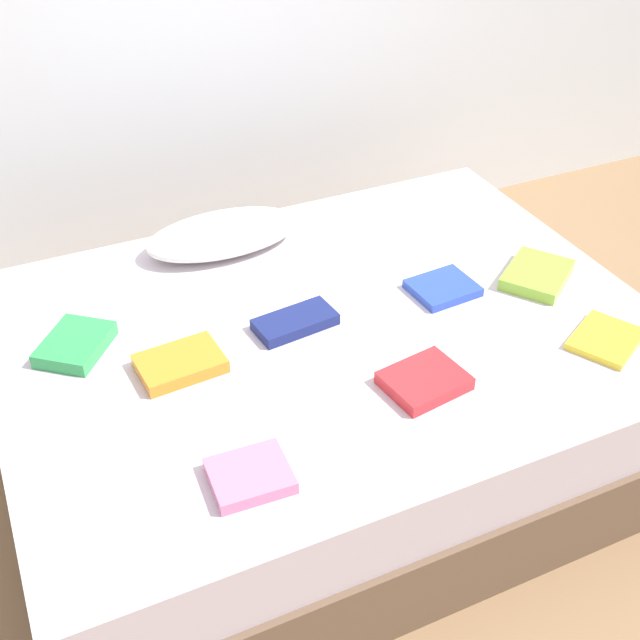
{
  "coord_description": "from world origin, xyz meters",
  "views": [
    {
      "loc": [
        -0.84,
        -1.77,
        1.97
      ],
      "look_at": [
        0.0,
        0.05,
        0.48
      ],
      "focal_mm": 45.16,
      "sensor_mm": 36.0,
      "label": 1
    }
  ],
  "objects": [
    {
      "name": "textbook_pink",
      "position": [
        -0.44,
        -0.5,
        0.52
      ],
      "size": [
        0.2,
        0.17,
        0.04
      ],
      "primitive_type": "cube",
      "rotation": [
        0.0,
        0.0,
        -0.05
      ],
      "color": "pink",
      "rests_on": "bed"
    },
    {
      "name": "textbook_orange",
      "position": [
        -0.47,
        -0.02,
        0.52
      ],
      "size": [
        0.25,
        0.18,
        0.04
      ],
      "primitive_type": "cube",
      "rotation": [
        0.0,
        0.0,
        0.08
      ],
      "color": "orange",
      "rests_on": "bed"
    },
    {
      "name": "textbook_green",
      "position": [
        -0.72,
        0.19,
        0.52
      ],
      "size": [
        0.26,
        0.27,
        0.04
      ],
      "primitive_type": "cube",
      "rotation": [
        0.0,
        0.0,
        0.9
      ],
      "color": "green",
      "rests_on": "bed"
    },
    {
      "name": "textbook_lime",
      "position": [
        0.73,
        -0.07,
        0.52
      ],
      "size": [
        0.3,
        0.29,
        0.04
      ],
      "primitive_type": "cube",
      "rotation": [
        0.0,
        0.0,
        0.62
      ],
      "color": "#8CC638",
      "rests_on": "bed"
    },
    {
      "name": "textbook_yellow",
      "position": [
        0.71,
        -0.43,
        0.51
      ],
      "size": [
        0.27,
        0.25,
        0.02
      ],
      "primitive_type": "cube",
      "rotation": [
        0.0,
        0.0,
        0.5
      ],
      "color": "yellow",
      "rests_on": "bed"
    },
    {
      "name": "textbook_blue",
      "position": [
        0.41,
        -0.0,
        0.51
      ],
      "size": [
        0.21,
        0.18,
        0.03
      ],
      "primitive_type": "cube",
      "rotation": [
        0.0,
        0.0,
        0.07
      ],
      "color": "#2847B7",
      "rests_on": "bed"
    },
    {
      "name": "textbook_navy",
      "position": [
        -0.09,
        0.03,
        0.52
      ],
      "size": [
        0.26,
        0.15,
        0.04
      ],
      "primitive_type": "cube",
      "rotation": [
        0.0,
        0.0,
        0.11
      ],
      "color": "navy",
      "rests_on": "bed"
    },
    {
      "name": "bed",
      "position": [
        0.0,
        0.0,
        0.25
      ],
      "size": [
        2.0,
        1.5,
        0.5
      ],
      "color": "brown",
      "rests_on": "ground"
    },
    {
      "name": "pillow",
      "position": [
        -0.14,
        0.55,
        0.55
      ],
      "size": [
        0.54,
        0.28,
        0.11
      ],
      "primitive_type": "ellipsoid",
      "color": "white",
      "rests_on": "bed"
    },
    {
      "name": "textbook_red",
      "position": [
        0.12,
        -0.37,
        0.52
      ],
      "size": [
        0.24,
        0.2,
        0.04
      ],
      "primitive_type": "cube",
      "rotation": [
        0.0,
        0.0,
        0.15
      ],
      "color": "red",
      "rests_on": "bed"
    },
    {
      "name": "ground_plane",
      "position": [
        0.0,
        0.0,
        0.0
      ],
      "size": [
        8.0,
        8.0,
        0.0
      ],
      "primitive_type": "plane",
      "color": "#93704C"
    }
  ]
}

